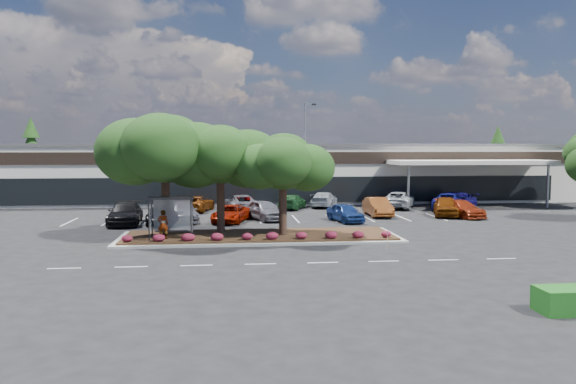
{
  "coord_description": "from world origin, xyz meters",
  "views": [
    {
      "loc": [
        -3.98,
        -32.0,
        5.93
      ],
      "look_at": [
        0.39,
        8.95,
        2.6
      ],
      "focal_mm": 35.0,
      "sensor_mm": 36.0,
      "label": 1
    }
  ],
  "objects": [
    {
      "name": "conifer_north_west",
      "position": [
        -30.0,
        46.0,
        5.0
      ],
      "size": [
        4.4,
        4.4,
        10.0
      ],
      "primitive_type": "cone",
      "color": "#173B13",
      "rests_on": "ground"
    },
    {
      "name": "car_17",
      "position": [
        16.56,
        18.59,
        0.81
      ],
      "size": [
        4.88,
        6.41,
        1.62
      ],
      "primitive_type": "imported",
      "rotation": [
        0.0,
        0.0,
        2.71
      ],
      "color": "navy",
      "rests_on": "ground"
    },
    {
      "name": "car_16",
      "position": [
        18.23,
        21.43,
        0.75
      ],
      "size": [
        3.8,
        5.58,
        1.5
      ],
      "primitive_type": "imported",
      "rotation": [
        0.0,
        0.0,
        3.51
      ],
      "color": "navy",
      "rests_on": "ground"
    },
    {
      "name": "island_tree_mid",
      "position": [
        -4.5,
        5.2,
        3.92
      ],
      "size": [
        6.6,
        6.6,
        7.32
      ],
      "primitive_type": null,
      "color": "#173B13",
      "rests_on": "landscape_island"
    },
    {
      "name": "island_tree_east",
      "position": [
        -0.5,
        3.7,
        3.51
      ],
      "size": [
        5.8,
        5.8,
        6.5
      ],
      "primitive_type": null,
      "color": "#173B13",
      "rests_on": "landscape_island"
    },
    {
      "name": "conifer_north_east",
      "position": [
        34.0,
        44.0,
        4.5
      ],
      "size": [
        3.96,
        3.96,
        9.0
      ],
      "primitive_type": "cone",
      "color": "#173B13",
      "rests_on": "ground"
    },
    {
      "name": "car_11",
      "position": [
        -2.71,
        19.96,
        0.77
      ],
      "size": [
        2.94,
        4.86,
        1.55
      ],
      "primitive_type": "imported",
      "rotation": [
        0.0,
        0.0,
        3.4
      ],
      "color": "#900807",
      "rests_on": "ground"
    },
    {
      "name": "car_5",
      "position": [
        5.2,
        11.3,
        0.73
      ],
      "size": [
        2.71,
        4.55,
        1.45
      ],
      "primitive_type": "imported",
      "rotation": [
        0.0,
        0.0,
        0.25
      ],
      "color": "navy",
      "rests_on": "ground"
    },
    {
      "name": "light_pole",
      "position": [
        4.35,
        27.97,
        4.75
      ],
      "size": [
        1.41,
        0.76,
        10.66
      ],
      "rotation": [
        0.0,
        0.0,
        -0.32
      ],
      "color": "#959591",
      "rests_on": "ground"
    },
    {
      "name": "car_4",
      "position": [
        -1.11,
        13.08,
        0.81
      ],
      "size": [
        3.62,
        5.14,
        1.63
      ],
      "primitive_type": "imported",
      "rotation": [
        0.0,
        0.0,
        0.4
      ],
      "color": "slate",
      "rests_on": "ground"
    },
    {
      "name": "ground",
      "position": [
        0.0,
        0.0,
        0.0
      ],
      "size": [
        160.0,
        160.0,
        0.0
      ],
      "primitive_type": "plane",
      "color": "black",
      "rests_on": "ground"
    },
    {
      "name": "car_0",
      "position": [
        -11.86,
        11.74,
        0.83
      ],
      "size": [
        2.65,
        5.85,
        1.66
      ],
      "primitive_type": "imported",
      "rotation": [
        0.0,
        0.0,
        0.06
      ],
      "color": "black",
      "rests_on": "ground"
    },
    {
      "name": "shrub_row",
      "position": [
        -2.0,
        1.9,
        0.51
      ],
      "size": [
        17.0,
        0.8,
        0.5
      ],
      "primitive_type": null,
      "color": "maroon",
      "rests_on": "landscape_island"
    },
    {
      "name": "car_10",
      "position": [
        -6.9,
        19.94,
        0.71
      ],
      "size": [
        3.5,
        5.5,
        1.42
      ],
      "primitive_type": "imported",
      "rotation": [
        0.0,
        0.0,
        2.9
      ],
      "color": "#672E09",
      "rests_on": "ground"
    },
    {
      "name": "car_1",
      "position": [
        -9.0,
        11.72,
        0.71
      ],
      "size": [
        2.64,
        5.26,
        1.43
      ],
      "primitive_type": "imported",
      "rotation": [
        0.0,
        0.0,
        0.05
      ],
      "color": "black",
      "rests_on": "ground"
    },
    {
      "name": "island_tree_west",
      "position": [
        -8.0,
        4.5,
        4.21
      ],
      "size": [
        7.2,
        7.2,
        7.89
      ],
      "primitive_type": null,
      "color": "#173B13",
      "rests_on": "landscape_island"
    },
    {
      "name": "survey_stake",
      "position": [
        5.08,
        -1.0,
        0.7
      ],
      "size": [
        0.07,
        0.14,
        1.09
      ],
      "color": "#9D7752",
      "rests_on": "ground"
    },
    {
      "name": "bus_shelter",
      "position": [
        -7.5,
        2.95,
        2.31
      ],
      "size": [
        2.75,
        1.55,
        2.59
      ],
      "color": "black",
      "rests_on": "landscape_island"
    },
    {
      "name": "car_3",
      "position": [
        -3.82,
        12.02,
        0.67
      ],
      "size": [
        3.5,
        5.26,
        1.34
      ],
      "primitive_type": "imported",
      "rotation": [
        0.0,
        0.0,
        -0.29
      ],
      "color": "#841302",
      "rests_on": "ground"
    },
    {
      "name": "car_2",
      "position": [
        -7.57,
        12.88,
        0.75
      ],
      "size": [
        3.0,
        5.43,
        1.49
      ],
      "primitive_type": "imported",
      "rotation": [
        0.0,
        0.0,
        0.19
      ],
      "color": "#57565E",
      "rests_on": "ground"
    },
    {
      "name": "car_12",
      "position": [
        -2.87,
        18.57,
        0.81
      ],
      "size": [
        3.45,
        6.12,
        1.62
      ],
      "primitive_type": "imported",
      "rotation": [
        0.0,
        0.0,
        3.28
      ],
      "color": "#4F4F56",
      "rests_on": "ground"
    },
    {
      "name": "car_13",
      "position": [
        2.06,
        20.91,
        0.69
      ],
      "size": [
        3.52,
        5.16,
        1.39
      ],
      "primitive_type": "imported",
      "rotation": [
        0.0,
        0.0,
        2.78
      ],
      "color": "#1E4E25",
      "rests_on": "ground"
    },
    {
      "name": "car_7",
      "position": [
        14.54,
        13.99,
        0.85
      ],
      "size": [
        3.47,
        5.35,
        1.69
      ],
      "primitive_type": "imported",
      "rotation": [
        0.0,
        0.0,
        -0.32
      ],
      "color": "#672D06",
      "rests_on": "ground"
    },
    {
      "name": "car_14",
      "position": [
        5.42,
        22.36,
        0.74
      ],
      "size": [
        3.72,
        5.5,
        1.48
      ],
      "primitive_type": "imported",
      "rotation": [
        0.0,
        0.0,
        2.78
      ],
      "color": "#9DA2AA",
      "rests_on": "ground"
    },
    {
      "name": "retail_store",
      "position": [
        0.06,
        33.91,
        3.15
      ],
      "size": [
        80.4,
        25.2,
        6.25
      ],
      "color": "silver",
      "rests_on": "ground"
    },
    {
      "name": "car_6",
      "position": [
        8.72,
        14.64,
        0.8
      ],
      "size": [
        1.76,
        4.85,
        1.59
      ],
      "primitive_type": "imported",
      "rotation": [
        0.0,
        0.0,
        -0.02
      ],
      "color": "brown",
      "rests_on": "ground"
    },
    {
      "name": "car_8",
      "position": [
        15.52,
        13.15,
        0.72
      ],
      "size": [
        3.32,
        5.32,
        1.44
      ],
      "primitive_type": "imported",
      "rotation": [
        0.0,
        0.0,
        0.28
      ],
      "color": "maroon",
      "rests_on": "ground"
    },
    {
      "name": "person_waiting",
      "position": [
        -8.0,
        2.87,
        1.16
      ],
      "size": [
        0.69,
        0.49,
        1.8
      ],
      "primitive_type": "imported",
      "rotation": [
        0.0,
        0.0,
        3.23
      ],
      "color": "#594C47",
      "rests_on": "landscape_island"
    },
    {
      "name": "car_15",
      "position": [
        12.38,
        20.53,
        0.8
      ],
      "size": [
        4.79,
        6.35,
        1.6
      ],
      "primitive_type": "imported",
      "rotation": [
        0.0,
        0.0,
        2.72
      ],
      "color": "#A6ADB1",
      "rests_on": "ground"
    },
    {
      "name": "lane_markings",
      "position": [
        -0.14,
        10.42,
        0.01
      ],
      "size": [
        33.12,
        20.06,
        0.01
      ],
      "color": "silver",
      "rests_on": "ground"
    },
    {
      "name": "landscape_island",
      "position": [
        -2.0,
        4.0,
        0.12
      ],
      "size": [
        18.0,
        6.0,
        0.26
      ],
      "color": "#959591",
      "rests_on": "ground"
    }
  ]
}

